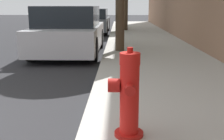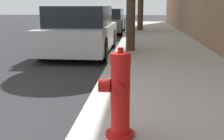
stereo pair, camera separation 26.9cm
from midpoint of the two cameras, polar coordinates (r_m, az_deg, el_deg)
fire_hydrant at (r=2.67m, az=4.42°, el=-5.30°), size 0.35×0.37×0.87m
parked_car_near at (r=8.35m, az=-5.39°, el=7.87°), size 1.80×3.85×1.38m
parked_car_mid at (r=14.74m, az=-0.43°, el=9.94°), size 1.71×4.12×1.24m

